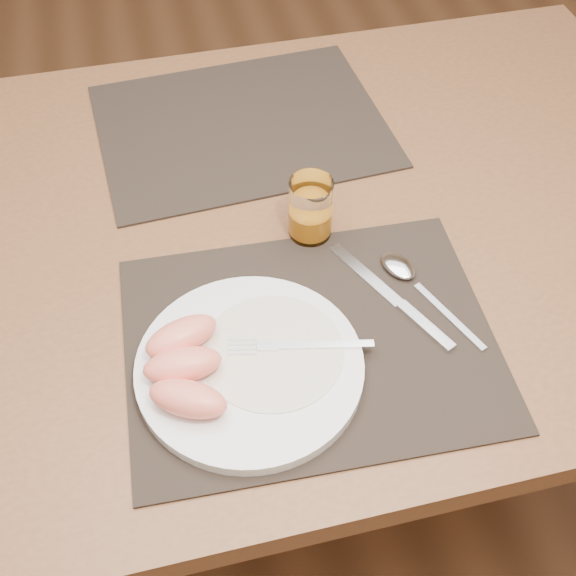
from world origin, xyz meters
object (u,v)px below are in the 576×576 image
(placemat_near, at_px, (310,341))
(fork, at_px, (287,346))
(table, at_px, (264,261))
(juice_glass, at_px, (310,211))
(placemat_far, at_px, (242,125))
(knife, at_px, (400,304))
(plate, at_px, (250,367))
(spoon, at_px, (405,273))

(placemat_near, xyz_separation_m, fork, (-0.03, -0.01, 0.02))
(table, height_order, juice_glass, juice_glass)
(placemat_near, height_order, placemat_far, same)
(fork, height_order, knife, fork)
(knife, bearing_deg, plate, -165.49)
(plate, xyz_separation_m, juice_glass, (0.13, 0.21, 0.03))
(table, relative_size, fork, 8.04)
(placemat_far, height_order, knife, knife)
(table, distance_m, placemat_far, 0.24)
(table, relative_size, plate, 5.19)
(placemat_far, height_order, juice_glass, juice_glass)
(fork, xyz_separation_m, knife, (0.16, 0.04, -0.02))
(plate, distance_m, spoon, 0.25)
(placemat_far, bearing_deg, table, -93.28)
(placemat_far, xyz_separation_m, juice_glass, (0.05, -0.26, 0.04))
(spoon, bearing_deg, knife, -116.99)
(placemat_near, height_order, plate, plate)
(plate, bearing_deg, placemat_near, 18.33)
(placemat_far, distance_m, juice_glass, 0.27)
(knife, distance_m, spoon, 0.05)
(placemat_far, bearing_deg, knife, -73.22)
(fork, bearing_deg, placemat_near, 23.80)
(spoon, bearing_deg, juice_glass, 133.65)
(plate, bearing_deg, spoon, 23.44)
(table, relative_size, spoon, 7.52)
(placemat_far, bearing_deg, juice_glass, -79.97)
(table, bearing_deg, placemat_near, -86.93)
(placemat_near, relative_size, juice_glass, 4.99)
(juice_glass, bearing_deg, plate, -121.67)
(placemat_near, distance_m, placemat_far, 0.44)
(spoon, relative_size, juice_glass, 2.06)
(placemat_far, relative_size, fork, 2.58)
(placemat_near, relative_size, spoon, 2.42)
(knife, bearing_deg, placemat_far, 106.78)
(plate, relative_size, juice_glass, 2.99)
(placemat_far, relative_size, juice_glass, 4.99)
(placemat_near, relative_size, placemat_far, 1.00)
(plate, bearing_deg, placemat_far, 80.09)
(fork, bearing_deg, spoon, 25.67)
(placemat_near, distance_m, knife, 0.13)
(plate, height_order, juice_glass, juice_glass)
(placemat_near, bearing_deg, placemat_far, 89.89)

